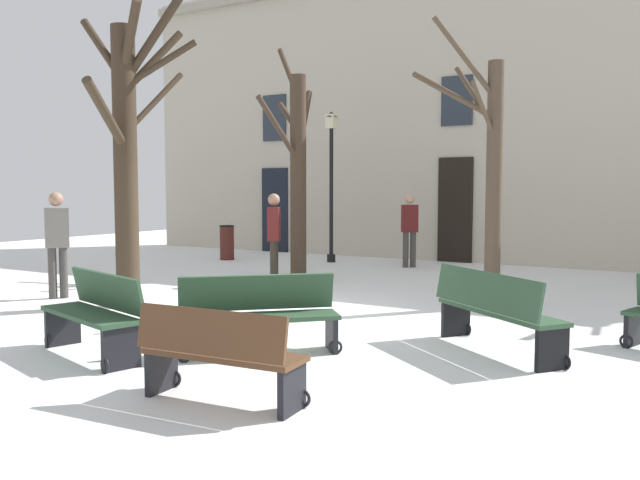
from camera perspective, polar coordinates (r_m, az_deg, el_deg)
ground_plane at (r=10.13m, az=-4.80°, el=-6.34°), size 31.63×31.63×0.00m
building_facade at (r=17.70m, az=11.55°, el=11.08°), size 19.77×0.60×7.82m
tree_right_of_center at (r=11.00m, az=-16.27°, el=7.62°), size 1.80×2.33×4.91m
tree_near_facade at (r=10.86m, az=14.42°, el=5.73°), size 1.63×1.09×4.51m
tree_left_of_center at (r=14.40m, az=-1.98°, el=6.36°), size 1.10×2.28×5.07m
streetlamp at (r=17.00m, az=0.98°, el=6.00°), size 0.30×0.30×3.85m
litter_bin at (r=17.78m, az=-8.03°, el=-0.21°), size 0.41×0.41×0.92m
bench_back_to_back_right at (r=7.69m, az=-5.31°, el=-6.36°), size 1.69×1.61×0.90m
bench_back_to_back_left at (r=5.95m, az=-8.65°, el=-9.77°), size 1.56×0.61×0.87m
bench_near_center_tree at (r=7.94m, az=14.83°, el=-5.84°), size 1.79×1.53×0.95m
bench_by_litter_bin at (r=7.94m, az=-18.87°, el=-6.02°), size 1.72×0.94×0.95m
person_crossing_plaza at (r=16.00m, az=7.73°, el=1.18°), size 0.44×0.40×1.77m
person_by_shop_door at (r=13.14m, az=-3.98°, el=0.57°), size 0.37×0.44×1.80m
person_strolling at (r=12.23m, az=-21.72°, el=0.10°), size 0.39×0.44×1.83m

